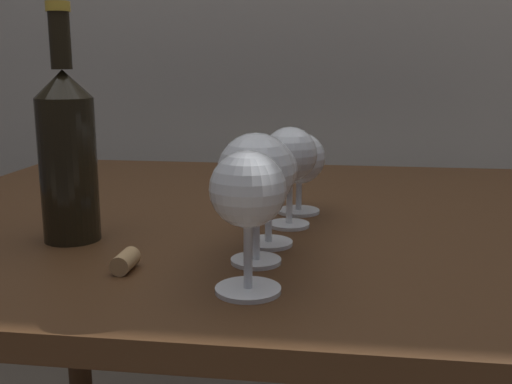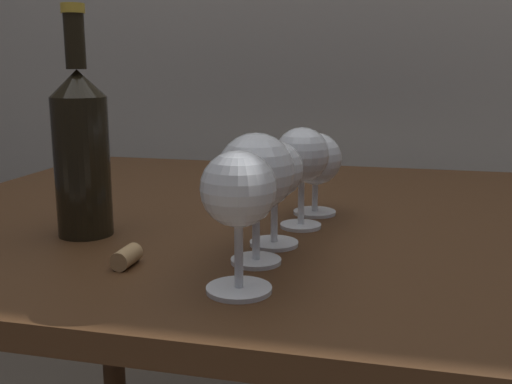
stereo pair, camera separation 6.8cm
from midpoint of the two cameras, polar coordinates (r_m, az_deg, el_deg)
dining_table at (r=0.97m, az=-1.92°, el=-7.63°), size 1.13×0.92×0.75m
wine_glass_rose at (r=0.59m, az=-4.10°, el=-0.21°), size 0.08×0.08×0.14m
wine_glass_pinot at (r=0.67m, az=-2.88°, el=1.59°), size 0.09×0.09×0.15m
wine_glass_cabernet at (r=0.74m, az=-1.39°, el=1.75°), size 0.07×0.07×0.13m
wine_glass_amber at (r=0.83m, az=0.92°, el=3.35°), size 0.08×0.08×0.14m
wine_glass_white at (r=0.91m, az=2.03°, el=3.06°), size 0.08×0.08×0.13m
wine_bottle at (r=0.81m, az=-19.81°, el=3.63°), size 0.07×0.07×0.30m
cork at (r=0.69m, az=-15.09°, el=-6.41°), size 0.02×0.04×0.02m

